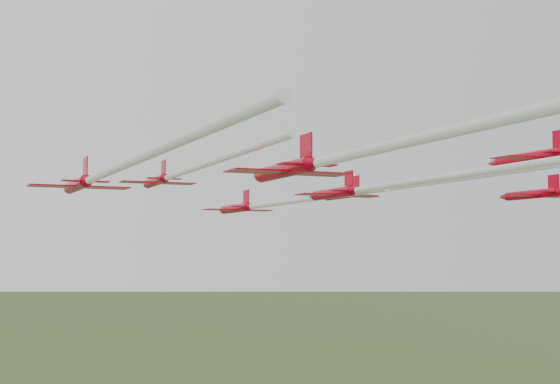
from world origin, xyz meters
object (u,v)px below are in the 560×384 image
jet_lead (260,205)px  jet_row3_left (104,174)px  jet_row2_right (390,188)px  jet_row3_mid (440,178)px  jet_row2_left (178,174)px  jet_row4_left (387,146)px

jet_lead → jet_row3_left: (-30.07, -26.39, 0.16)m
jet_row2_right → jet_row3_left: size_ratio=0.97×
jet_row3_mid → jet_row2_left: bearing=119.0°
jet_lead → jet_row2_left: size_ratio=1.02×
jet_row4_left → jet_lead: bearing=75.9°
jet_row2_right → jet_row3_mid: jet_row2_right is taller
jet_lead → jet_row3_left: 40.01m
jet_row3_mid → jet_row4_left: jet_row4_left is taller
jet_row2_right → jet_row3_left: 36.00m
jet_lead → jet_row4_left: (-21.12, -49.23, 0.33)m
jet_row4_left → jet_row2_right: bearing=58.2°
jet_row2_left → jet_row3_left: size_ratio=0.87×
jet_row4_left → jet_row3_mid: bearing=44.3°
jet_row2_left → jet_row2_right: (22.54, -6.27, -0.87)m
jet_row2_right → jet_row3_left: bearing=-158.6°
jet_row3_left → jet_row4_left: (8.96, -22.85, 0.18)m
jet_row3_mid → jet_row3_left: bearing=158.4°
jet_row3_left → jet_lead: bearing=49.4°
jet_row2_left → jet_row2_right: size_ratio=0.89×
jet_lead → jet_row3_left: jet_row3_left is taller
jet_row3_mid → jet_lead: bearing=88.4°
jet_lead → jet_row3_mid: bearing=-92.8°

